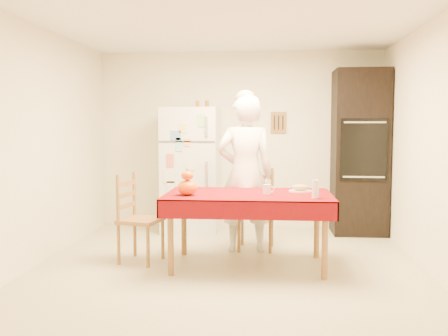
# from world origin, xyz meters

# --- Properties ---
(floor) EXTENTS (4.50, 4.50, 0.00)m
(floor) POSITION_xyz_m (0.00, 0.00, 0.00)
(floor) COLOR #BEB189
(floor) RESTS_ON ground
(room_shell) EXTENTS (4.02, 4.52, 2.51)m
(room_shell) POSITION_xyz_m (0.00, 0.00, 1.62)
(room_shell) COLOR #F4EDCD
(room_shell) RESTS_ON ground
(refrigerator) EXTENTS (0.75, 0.74, 1.70)m
(refrigerator) POSITION_xyz_m (-0.65, 1.88, 0.85)
(refrigerator) COLOR white
(refrigerator) RESTS_ON floor
(oven_cabinet) EXTENTS (0.70, 0.62, 2.20)m
(oven_cabinet) POSITION_xyz_m (1.63, 1.93, 1.10)
(oven_cabinet) COLOR black
(oven_cabinet) RESTS_ON floor
(dining_table) EXTENTS (1.70, 1.00, 0.76)m
(dining_table) POSITION_xyz_m (0.20, 0.20, 0.69)
(dining_table) COLOR brown
(dining_table) RESTS_ON floor
(chair_far) EXTENTS (0.44, 0.43, 0.95)m
(chair_far) POSITION_xyz_m (0.27, 0.98, 0.51)
(chair_far) COLOR brown
(chair_far) RESTS_ON floor
(chair_left) EXTENTS (0.48, 0.50, 0.95)m
(chair_left) POSITION_xyz_m (-1.01, 0.28, 0.51)
(chair_left) COLOR brown
(chair_left) RESTS_ON floor
(seated_woman) EXTENTS (0.71, 0.51, 1.81)m
(seated_woman) POSITION_xyz_m (0.14, 0.84, 0.90)
(seated_woman) COLOR white
(seated_woman) RESTS_ON floor
(coffee_mug) EXTENTS (0.08, 0.08, 0.10)m
(coffee_mug) POSITION_xyz_m (0.39, 0.15, 0.81)
(coffee_mug) COLOR white
(coffee_mug) RESTS_ON dining_table
(pumpkin_lower) EXTENTS (0.20, 0.20, 0.15)m
(pumpkin_lower) POSITION_xyz_m (-0.40, 0.02, 0.84)
(pumpkin_lower) COLOR #D25504
(pumpkin_lower) RESTS_ON dining_table
(pumpkin_upper) EXTENTS (0.12, 0.12, 0.09)m
(pumpkin_upper) POSITION_xyz_m (-0.40, 0.02, 0.96)
(pumpkin_upper) COLOR #E54A05
(pumpkin_upper) RESTS_ON pumpkin_lower
(wine_glass) EXTENTS (0.07, 0.07, 0.18)m
(wine_glass) POSITION_xyz_m (0.86, -0.07, 0.85)
(wine_glass) COLOR white
(wine_glass) RESTS_ON dining_table
(bread_plate) EXTENTS (0.24, 0.24, 0.02)m
(bread_plate) POSITION_xyz_m (0.74, 0.35, 0.77)
(bread_plate) COLOR white
(bread_plate) RESTS_ON dining_table
(bread_loaf) EXTENTS (0.18, 0.10, 0.06)m
(bread_loaf) POSITION_xyz_m (0.74, 0.35, 0.81)
(bread_loaf) COLOR #A67A51
(bread_loaf) RESTS_ON bread_plate
(spice_jar_left) EXTENTS (0.05, 0.05, 0.10)m
(spice_jar_left) POSITION_xyz_m (-0.56, 1.93, 1.75)
(spice_jar_left) COLOR #945F1B
(spice_jar_left) RESTS_ON refrigerator
(spice_jar_mid) EXTENTS (0.05, 0.05, 0.10)m
(spice_jar_mid) POSITION_xyz_m (-0.43, 1.93, 1.75)
(spice_jar_mid) COLOR brown
(spice_jar_mid) RESTS_ON refrigerator
(spice_jar_right) EXTENTS (0.05, 0.05, 0.10)m
(spice_jar_right) POSITION_xyz_m (-0.43, 1.93, 1.75)
(spice_jar_right) COLOR #97631B
(spice_jar_right) RESTS_ON refrigerator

